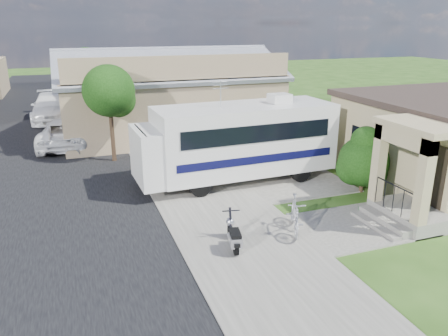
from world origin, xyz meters
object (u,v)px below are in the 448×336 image
object	(u,v)px
motorhome	(237,140)
shrub	(364,159)
scooter	(234,236)
van	(52,107)
garden_hose	(365,211)
pickup_truck	(67,132)
bicycle	(295,216)

from	to	relation	value
motorhome	shrub	bearing A→B (deg)	-35.46
scooter	van	size ratio (longest dim) A/B	0.25
shrub	garden_hose	bearing A→B (deg)	-123.23
van	garden_hose	distance (m)	22.84
motorhome	garden_hose	distance (m)	5.75
motorhome	van	distance (m)	17.39
pickup_truck	van	bearing A→B (deg)	-75.65
garden_hose	shrub	bearing A→B (deg)	56.77
motorhome	bicycle	distance (m)	5.23
scooter	shrub	bearing A→B (deg)	33.99
motorhome	bicycle	size ratio (longest dim) A/B	4.34
scooter	pickup_truck	distance (m)	14.42
scooter	pickup_truck	world-z (taller)	pickup_truck
bicycle	van	xyz separation A→B (m)	(-7.42, 20.77, 0.32)
shrub	garden_hose	world-z (taller)	shrub
pickup_truck	van	xyz separation A→B (m)	(-0.87, 7.37, 0.12)
bicycle	van	world-z (taller)	van
shrub	bicycle	size ratio (longest dim) A/B	1.39
motorhome	garden_hose	bearing A→B (deg)	-59.38
shrub	motorhome	bearing A→B (deg)	146.82
scooter	bicycle	distance (m)	2.22
scooter	van	distance (m)	21.75
scooter	bicycle	world-z (taller)	bicycle
van	garden_hose	xyz separation A→B (m)	(10.44, -20.30, -0.79)
scooter	bicycle	xyz separation A→B (m)	(2.19, 0.34, 0.12)
shrub	garden_hose	distance (m)	2.56
motorhome	van	xyz separation A→B (m)	(-7.46, 15.69, -0.91)
shrub	van	size ratio (longest dim) A/B	0.43
pickup_truck	garden_hose	world-z (taller)	pickup_truck
bicycle	van	distance (m)	22.06
van	bicycle	bearing A→B (deg)	-68.93
shrub	garden_hose	size ratio (longest dim) A/B	6.18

